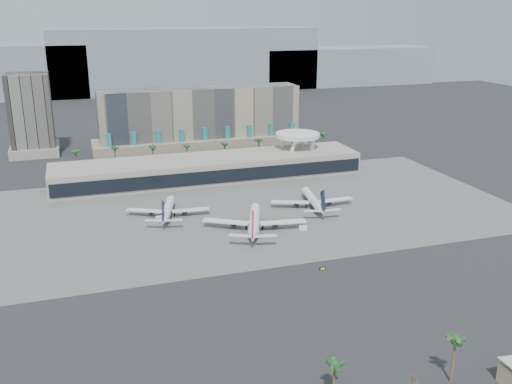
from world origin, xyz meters
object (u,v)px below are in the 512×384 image
object	(u,v)px
airliner_centre	(254,221)
taxiway_sign	(323,268)
service_vehicle_a	(161,218)
service_vehicle_b	(303,228)
airliner_left	(168,209)
airliner_right	(313,200)

from	to	relation	value
airliner_centre	taxiway_sign	world-z (taller)	airliner_centre
service_vehicle_a	service_vehicle_b	size ratio (longest dim) A/B	1.24
airliner_centre	service_vehicle_b	world-z (taller)	airliner_centre
airliner_centre	taxiway_sign	bearing A→B (deg)	-56.11
airliner_centre	service_vehicle_b	xyz separation A→B (m)	(19.84, -6.63, -3.13)
airliner_left	airliner_right	bearing A→B (deg)	8.30
airliner_left	service_vehicle_a	world-z (taller)	airliner_left
airliner_centre	service_vehicle_b	distance (m)	21.15
airliner_left	taxiway_sign	size ratio (longest dim) A/B	16.00
airliner_centre	taxiway_sign	distance (m)	46.87
airliner_centre	airliner_right	world-z (taller)	airliner_centre
airliner_centre	airliner_right	distance (m)	40.30
service_vehicle_a	service_vehicle_b	xyz separation A→B (m)	(56.26, -29.89, -0.17)
airliner_right	taxiway_sign	world-z (taller)	airliner_right
airliner_right	airliner_left	bearing A→B (deg)	-178.01
airliner_left	taxiway_sign	distance (m)	85.37
airliner_right	service_vehicle_b	bearing A→B (deg)	-112.16
airliner_left	airliner_centre	distance (m)	42.77
airliner_centre	taxiway_sign	xyz separation A→B (m)	(11.57, -45.28, -3.49)
airliner_right	service_vehicle_a	distance (m)	72.11
airliner_left	airliner_right	world-z (taller)	airliner_right
airliner_left	service_vehicle_a	size ratio (longest dim) A/B	8.76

